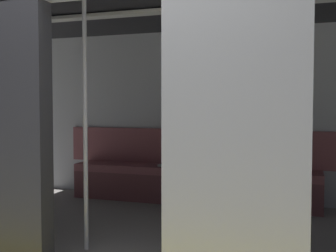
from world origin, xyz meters
name	(u,v)px	position (x,y,z in m)	size (l,w,h in m)	color
train_car	(156,74)	(0.05, -1.22, 1.49)	(6.40, 2.79, 2.25)	#ADAFB5
bench_seat	(191,176)	(0.00, -2.28, 0.34)	(3.02, 0.44, 0.44)	#935156
person_seated	(199,150)	(-0.11, -2.22, 0.66)	(0.55, 0.71, 1.17)	silver
handbag	(229,162)	(-0.46, -2.30, 0.52)	(0.26, 0.15, 0.17)	brown
book	(168,165)	(0.30, -2.30, 0.45)	(0.15, 0.22, 0.03)	silver
grab_pole_door	(85,122)	(0.39, -0.45, 1.05)	(0.04, 0.04, 2.11)	silver
grab_pole_far	(178,123)	(-0.39, -0.47, 1.05)	(0.04, 0.04, 2.11)	silver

